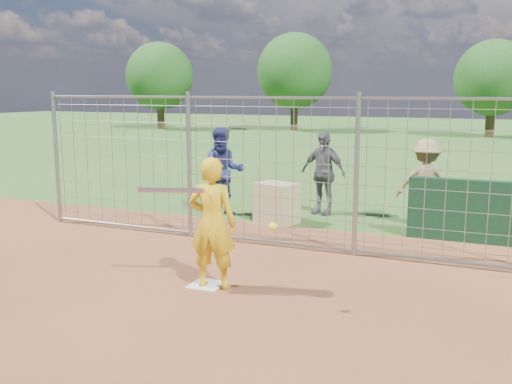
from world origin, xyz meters
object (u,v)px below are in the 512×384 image
at_px(bystander_c, 426,183).
at_px(equipment_bin, 277,203).
at_px(bystander_a, 223,172).
at_px(bystander_b, 323,173).
at_px(batter, 212,223).

distance_m(bystander_c, equipment_bin, 2.92).
relative_size(bystander_a, bystander_b, 1.05).
height_order(bystander_b, bystander_c, bystander_b).
bearing_deg(equipment_bin, batter, -61.95).
bearing_deg(equipment_bin, bystander_a, -169.97).
relative_size(batter, bystander_a, 0.95).
relative_size(bystander_b, equipment_bin, 2.22).
bearing_deg(bystander_c, equipment_bin, 11.34).
bearing_deg(batter, bystander_a, -74.13).
relative_size(bystander_b, bystander_c, 1.04).
height_order(bystander_c, equipment_bin, bystander_c).
distance_m(batter, bystander_a, 4.53).
bearing_deg(bystander_a, equipment_bin, -38.63).
xyz_separation_m(bystander_a, bystander_c, (4.04, 0.64, -0.08)).
xyz_separation_m(batter, bystander_c, (2.17, 4.76, -0.03)).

